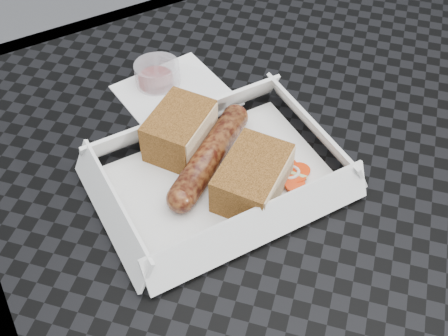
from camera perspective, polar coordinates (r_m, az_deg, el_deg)
name	(u,v)px	position (r m, az deg, el deg)	size (l,w,h in m)	color
patio_table	(345,205)	(0.68, 12.16, -3.70)	(0.80, 0.80, 0.74)	black
food_tray	(219,179)	(0.59, -0.47, -1.15)	(0.22, 0.15, 0.00)	white
bratwurst	(210,155)	(0.59, -1.45, 1.29)	(0.13, 0.10, 0.03)	brown
bread_near	(180,131)	(0.60, -4.53, 3.80)	(0.08, 0.05, 0.05)	brown
bread_far	(252,178)	(0.56, 2.89, -1.00)	(0.08, 0.06, 0.04)	brown
veg_garnish	(291,176)	(0.59, 6.86, -0.77)	(0.03, 0.03, 0.00)	red
napkin	(176,95)	(0.69, -4.93, 7.38)	(0.12, 0.12, 0.00)	white
condiment_cup_sauce	(155,75)	(0.70, -6.99, 9.40)	(0.05, 0.05, 0.03)	maroon
condiment_cup_empty	(160,74)	(0.70, -6.57, 9.46)	(0.05, 0.05, 0.03)	silver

